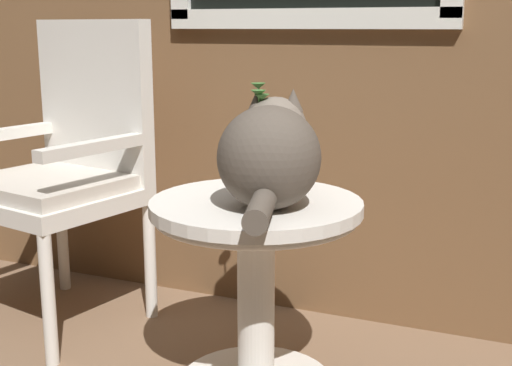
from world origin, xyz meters
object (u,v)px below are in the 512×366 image
object	(u,v)px
cat	(270,151)
pewter_vase_with_ivy	(263,159)
wicker_side_table	(256,262)
wicker_chair	(68,161)

from	to	relation	value
cat	pewter_vase_with_ivy	size ratio (longest dim) A/B	1.95
wicker_side_table	pewter_vase_with_ivy	xyz separation A→B (m)	(-0.03, 0.13, 0.27)
cat	pewter_vase_with_ivy	distance (m)	0.19
pewter_vase_with_ivy	cat	bearing A→B (deg)	-61.37
wicker_side_table	wicker_chair	xyz separation A→B (m)	(-0.84, 0.25, 0.19)
cat	wicker_side_table	bearing A→B (deg)	152.01
wicker_chair	wicker_side_table	bearing A→B (deg)	-16.65
wicker_side_table	cat	xyz separation A→B (m)	(0.05, -0.03, 0.33)
wicker_chair	cat	xyz separation A→B (m)	(0.90, -0.28, 0.14)
wicker_chair	pewter_vase_with_ivy	world-z (taller)	wicker_chair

